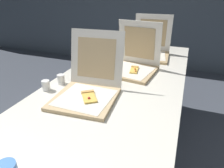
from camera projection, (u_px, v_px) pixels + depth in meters
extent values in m
cube|color=silver|center=(118.00, 83.00, 1.49)|extent=(0.92, 2.27, 0.03)
cylinder|color=gray|center=(116.00, 71.00, 2.68)|extent=(0.04, 0.04, 0.70)
cylinder|color=gray|center=(177.00, 80.00, 2.43)|extent=(0.04, 0.04, 0.70)
cube|color=tan|center=(85.00, 99.00, 1.24)|extent=(0.39, 0.39, 0.02)
cube|color=silver|center=(85.00, 97.00, 1.23)|extent=(0.32, 0.32, 0.00)
cube|color=white|center=(96.00, 58.00, 1.35)|extent=(0.37, 0.11, 0.36)
cube|color=tan|center=(96.00, 58.00, 1.34)|extent=(0.27, 0.08, 0.26)
cube|color=#E5B74C|center=(89.00, 97.00, 1.22)|extent=(0.14, 0.15, 0.01)
cube|color=tan|center=(88.00, 92.00, 1.27)|extent=(0.08, 0.07, 0.02)
sphere|color=red|center=(89.00, 98.00, 1.19)|extent=(0.02, 0.02, 0.02)
cube|color=tan|center=(131.00, 71.00, 1.64)|extent=(0.41, 0.41, 0.02)
cube|color=silver|center=(131.00, 70.00, 1.63)|extent=(0.36, 0.36, 0.00)
cube|color=white|center=(139.00, 43.00, 1.69)|extent=(0.37, 0.09, 0.36)
cube|color=tan|center=(139.00, 43.00, 1.68)|extent=(0.27, 0.06, 0.26)
cube|color=#E5B74C|center=(134.00, 70.00, 1.61)|extent=(0.08, 0.14, 0.01)
cube|color=tan|center=(135.00, 67.00, 1.67)|extent=(0.06, 0.03, 0.02)
sphere|color=orange|center=(135.00, 69.00, 1.61)|extent=(0.02, 0.02, 0.02)
sphere|color=orange|center=(136.00, 71.00, 1.57)|extent=(0.02, 0.02, 0.02)
cube|color=tan|center=(149.00, 56.00, 2.00)|extent=(0.39, 0.39, 0.02)
cube|color=silver|center=(149.00, 55.00, 1.99)|extent=(0.35, 0.35, 0.00)
cube|color=white|center=(153.00, 33.00, 2.06)|extent=(0.37, 0.05, 0.37)
cube|color=tan|center=(153.00, 33.00, 2.05)|extent=(0.26, 0.03, 0.26)
cylinder|color=white|center=(61.00, 79.00, 1.44)|extent=(0.05, 0.05, 0.07)
cylinder|color=white|center=(91.00, 69.00, 1.62)|extent=(0.05, 0.05, 0.07)
cylinder|color=white|center=(105.00, 59.00, 1.83)|extent=(0.05, 0.05, 0.07)
cylinder|color=white|center=(46.00, 85.00, 1.35)|extent=(0.05, 0.05, 0.07)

